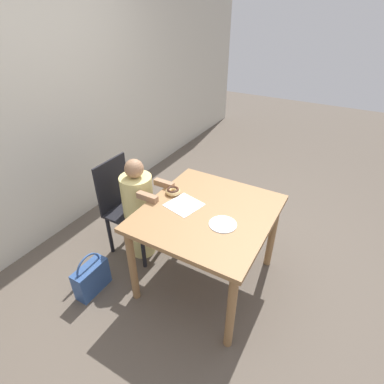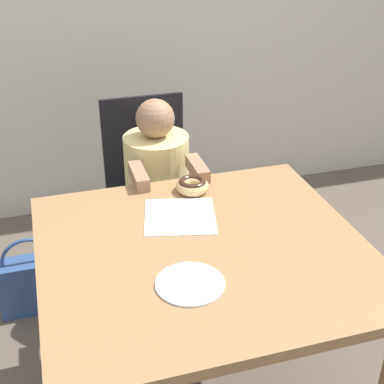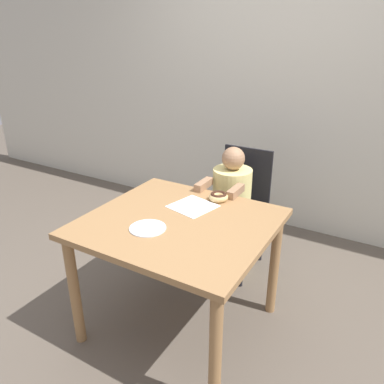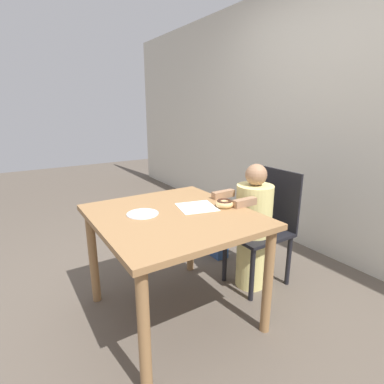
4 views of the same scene
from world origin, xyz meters
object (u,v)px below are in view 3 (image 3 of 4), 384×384
Objects in this scene: donut at (219,196)px; chair at (238,210)px; handbag at (170,231)px; child_figure at (231,214)px.

chair is at bearing 97.11° from donut.
donut is 0.97m from handbag.
child_figure is 0.43m from donut.
donut reaches higher than handbag.
donut is 0.31× the size of handbag.
child_figure is 8.14× the size of donut.
donut is at bearing -82.89° from chair.
chair is 7.53× the size of donut.
chair is 0.66m from handbag.
donut is at bearing -32.36° from handbag.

